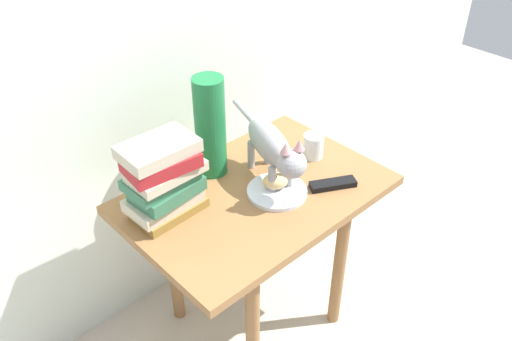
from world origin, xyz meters
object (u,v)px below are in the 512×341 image
(cat, at_px, (273,148))
(book_stack, at_px, (164,180))
(side_table, at_px, (256,213))
(tv_remote, at_px, (333,184))
(green_vase, at_px, (210,127))
(bread_roll, at_px, (275,181))
(candle_jar, at_px, (313,147))
(plate, at_px, (277,192))

(cat, distance_m, book_stack, 0.36)
(side_table, bearing_deg, tv_remote, -37.80)
(cat, height_order, green_vase, green_vase)
(bread_roll, height_order, book_stack, book_stack)
(cat, distance_m, candle_jar, 0.23)
(cat, xyz_separation_m, candle_jar, (0.20, 0.01, -0.09))
(bread_roll, distance_m, green_vase, 0.27)
(book_stack, relative_size, candle_jar, 2.97)
(plate, xyz_separation_m, cat, (0.03, 0.05, 0.13))
(cat, xyz_separation_m, green_vase, (-0.10, 0.18, 0.04))
(bread_roll, xyz_separation_m, tv_remote, (0.15, -0.11, -0.03))
(bread_roll, bearing_deg, cat, 53.85)
(plate, xyz_separation_m, green_vase, (-0.07, 0.23, 0.16))
(green_vase, bearing_deg, cat, -60.31)
(green_vase, xyz_separation_m, tv_remote, (0.23, -0.33, -0.16))
(green_vase, relative_size, tv_remote, 2.26)
(candle_jar, height_order, tv_remote, candle_jar)
(plate, distance_m, candle_jar, 0.25)
(side_table, height_order, cat, cat)
(side_table, bearing_deg, cat, -0.66)
(tv_remote, bearing_deg, side_table, 170.96)
(tv_remote, bearing_deg, book_stack, -179.83)
(bread_roll, xyz_separation_m, candle_jar, (0.23, 0.05, -0.00))
(plate, xyz_separation_m, tv_remote, (0.16, -0.10, 0.00))
(green_vase, height_order, tv_remote, green_vase)
(book_stack, height_order, candle_jar, book_stack)
(cat, height_order, tv_remote, cat)
(bread_roll, height_order, cat, cat)
(book_stack, xyz_separation_m, green_vase, (0.24, 0.08, 0.04))
(side_table, xyz_separation_m, green_vase, (-0.03, 0.18, 0.26))
(cat, distance_m, green_vase, 0.21)
(bread_roll, relative_size, candle_jar, 0.94)
(bread_roll, distance_m, candle_jar, 0.24)
(book_stack, distance_m, green_vase, 0.26)
(plate, bearing_deg, tv_remote, -32.15)
(cat, relative_size, green_vase, 1.36)
(book_stack, relative_size, tv_remote, 1.68)
(side_table, distance_m, candle_jar, 0.31)
(side_table, height_order, bread_roll, bread_roll)
(green_vase, bearing_deg, bread_roll, -71.62)
(book_stack, distance_m, candle_jar, 0.56)
(cat, bearing_deg, candle_jar, 2.83)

